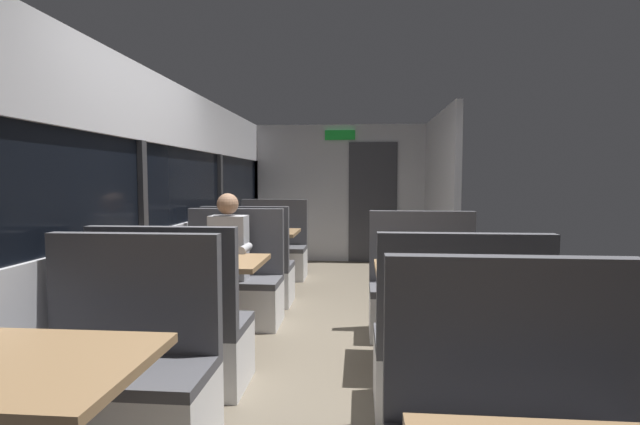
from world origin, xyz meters
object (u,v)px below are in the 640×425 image
(dining_table_far_window, at_px, (262,239))
(bench_far_window_facing_entry, at_px, (272,254))
(dining_table_mid_window, at_px, (208,272))
(dining_table_rear_aisle, at_px, (437,282))
(bench_rear_aisle_facing_end, at_px, (456,360))
(bench_near_window_facing_entry, at_px, (121,386))
(bench_rear_aisle_facing_entry, at_px, (423,299))
(seated_passenger, at_px, (230,269))
(dining_table_near_window, at_px, (19,389))
(coffee_cup_primary, at_px, (184,256))
(bench_mid_window_facing_end, at_px, (175,339))
(bench_mid_window_facing_entry, at_px, (232,289))
(bench_far_window_facing_end, at_px, (249,275))

(dining_table_far_window, height_order, bench_far_window_facing_entry, bench_far_window_facing_entry)
(dining_table_mid_window, height_order, dining_table_rear_aisle, same)
(dining_table_mid_window, bearing_deg, bench_rear_aisle_facing_end, -26.68)
(bench_near_window_facing_entry, relative_size, dining_table_mid_window, 1.22)
(bench_rear_aisle_facing_entry, distance_m, seated_passenger, 1.81)
(dining_table_rear_aisle, distance_m, seated_passenger, 1.97)
(bench_rear_aisle_facing_end, relative_size, bench_rear_aisle_facing_entry, 1.00)
(dining_table_near_window, distance_m, bench_rear_aisle_facing_end, 2.17)
(dining_table_rear_aisle, distance_m, coffee_cup_primary, 1.96)
(dining_table_rear_aisle, distance_m, bench_rear_aisle_facing_entry, 0.77)
(dining_table_mid_window, bearing_deg, seated_passenger, 90.00)
(dining_table_near_window, bearing_deg, bench_rear_aisle_facing_end, 33.65)
(bench_near_window_facing_entry, distance_m, bench_far_window_facing_entry, 4.18)
(bench_mid_window_facing_end, distance_m, bench_mid_window_facing_entry, 1.40)
(bench_far_window_facing_end, bearing_deg, bench_mid_window_facing_entry, -90.00)
(dining_table_mid_window, distance_m, dining_table_rear_aisle, 1.80)
(dining_table_mid_window, xyz_separation_m, bench_mid_window_facing_end, (0.00, -0.70, -0.31))
(dining_table_far_window, distance_m, bench_rear_aisle_facing_entry, 2.42)
(dining_table_near_window, xyz_separation_m, bench_far_window_facing_entry, (0.00, 4.88, -0.31))
(bench_mid_window_facing_end, xyz_separation_m, dining_table_rear_aisle, (1.79, 0.50, 0.31))
(bench_near_window_facing_entry, bearing_deg, dining_table_near_window, -90.00)
(bench_rear_aisle_facing_end, relative_size, seated_passenger, 0.87)
(bench_far_window_facing_entry, height_order, bench_rear_aisle_facing_entry, same)
(bench_mid_window_facing_entry, bearing_deg, bench_rear_aisle_facing_end, -41.77)
(bench_near_window_facing_entry, height_order, bench_far_window_facing_entry, same)
(bench_near_window_facing_entry, xyz_separation_m, bench_rear_aisle_facing_entry, (1.79, 1.89, 0.00))
(bench_rear_aisle_facing_end, bearing_deg, seated_passenger, 139.54)
(bench_near_window_facing_entry, bearing_deg, seated_passenger, 90.00)
(dining_table_rear_aisle, bearing_deg, dining_table_near_window, -133.43)
(dining_table_mid_window, bearing_deg, dining_table_rear_aisle, -6.38)
(bench_near_window_facing_entry, relative_size, dining_table_rear_aisle, 1.22)
(bench_near_window_facing_entry, xyz_separation_m, bench_mid_window_facing_end, (0.00, 0.69, 0.00))
(dining_table_near_window, relative_size, bench_far_window_facing_end, 0.82)
(seated_passenger, distance_m, coffee_cup_primary, 0.77)
(dining_table_near_window, relative_size, bench_mid_window_facing_entry, 0.82)
(bench_mid_window_facing_end, height_order, dining_table_far_window, bench_mid_window_facing_end)
(bench_mid_window_facing_entry, distance_m, dining_table_rear_aisle, 2.03)
(dining_table_rear_aisle, bearing_deg, bench_far_window_facing_end, 138.36)
(bench_far_window_facing_entry, height_order, seated_passenger, seated_passenger)
(dining_table_far_window, bearing_deg, bench_rear_aisle_facing_end, -59.10)
(bench_far_window_facing_end, relative_size, bench_rear_aisle_facing_entry, 1.00)
(bench_rear_aisle_facing_end, bearing_deg, dining_table_mid_window, 153.32)
(seated_passenger, bearing_deg, bench_rear_aisle_facing_end, -40.46)
(bench_mid_window_facing_end, relative_size, coffee_cup_primary, 12.22)
(bench_rear_aisle_facing_end, height_order, coffee_cup_primary, bench_rear_aisle_facing_end)
(dining_table_far_window, bearing_deg, bench_mid_window_facing_end, -90.00)
(bench_far_window_facing_entry, bearing_deg, bench_mid_window_facing_end, -90.00)
(bench_far_window_facing_end, distance_m, bench_far_window_facing_entry, 1.40)
(bench_near_window_facing_entry, xyz_separation_m, seated_passenger, (0.00, 2.02, 0.21))
(bench_mid_window_facing_entry, distance_m, seated_passenger, 0.22)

